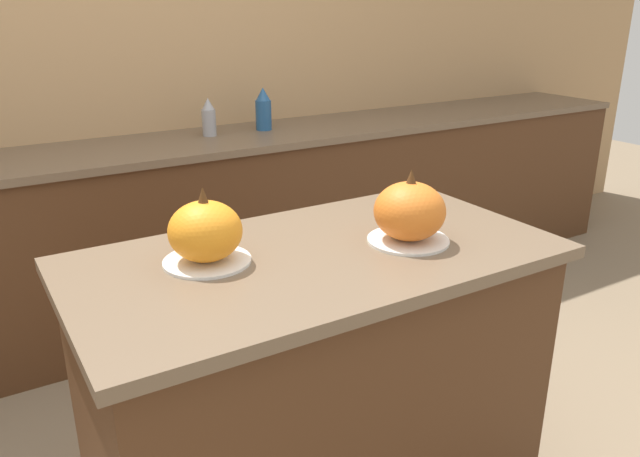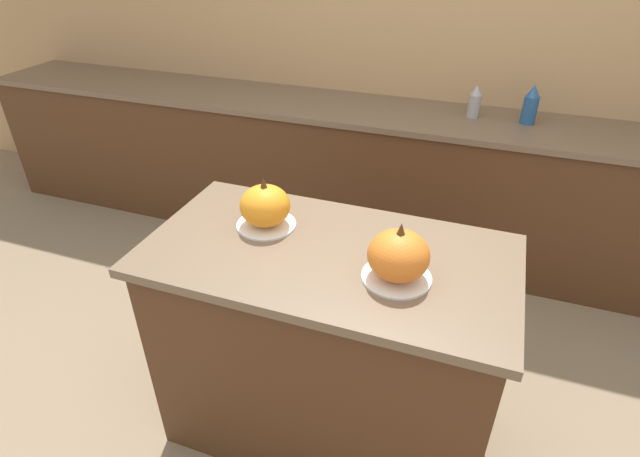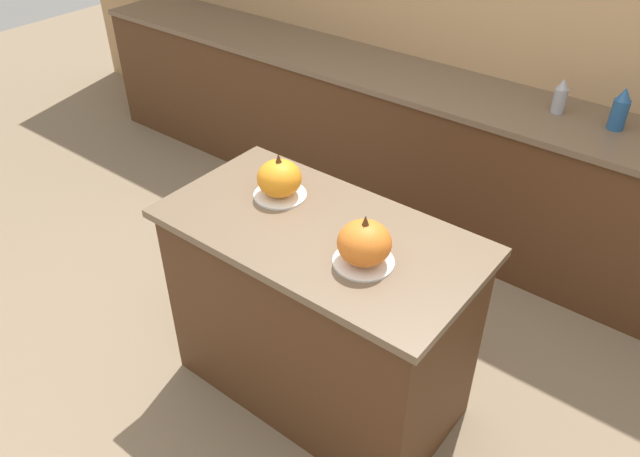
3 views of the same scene
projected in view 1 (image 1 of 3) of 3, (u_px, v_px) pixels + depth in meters
The scene contains 7 objects.
wall_back at pixel (120, 68), 3.04m from camera, with size 8.00×0.06×2.50m.
kitchen_island at pixel (317, 399), 1.81m from camera, with size 1.29×0.69×0.93m.
back_counter at pixel (155, 239), 3.04m from camera, with size 6.00×0.60×0.93m.
pumpkin_cake_left at pixel (205, 233), 1.56m from camera, with size 0.22×0.22×0.20m.
pumpkin_cake_right at pixel (410, 213), 1.69m from camera, with size 0.23×0.23×0.21m.
bottle_tall at pixel (263, 110), 3.21m from camera, with size 0.08×0.08×0.22m.
bottle_short at pixel (209, 118), 3.07m from camera, with size 0.07×0.07×0.19m.
Camera 1 is at (-0.79, -1.31, 1.56)m, focal length 35.00 mm.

